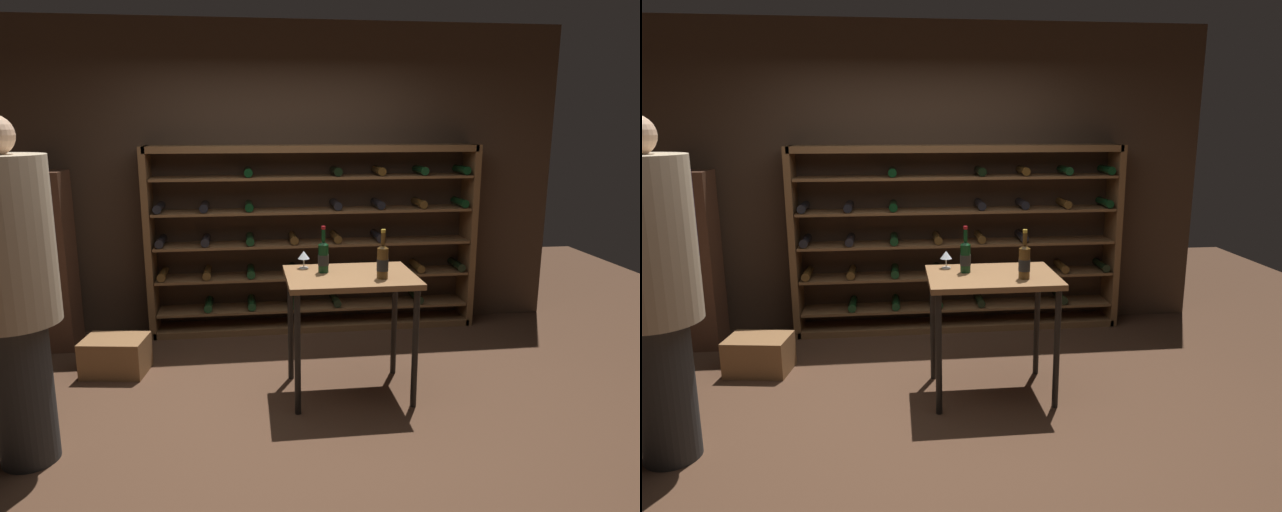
{
  "view_description": "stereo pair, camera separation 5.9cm",
  "coord_description": "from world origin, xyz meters",
  "views": [
    {
      "loc": [
        -0.32,
        -3.72,
        1.95
      ],
      "look_at": [
        0.21,
        0.26,
        1.02
      ],
      "focal_mm": 32.83,
      "sensor_mm": 36.0,
      "label": 1
    },
    {
      "loc": [
        -0.26,
        -3.73,
        1.95
      ],
      "look_at": [
        0.21,
        0.26,
        1.02
      ],
      "focal_mm": 32.83,
      "sensor_mm": 36.0,
      "label": 2
    }
  ],
  "objects": [
    {
      "name": "wine_glass_stemmed_left",
      "position": [
        0.11,
        0.42,
        0.99
      ],
      "size": [
        0.08,
        0.08,
        0.13
      ],
      "color": "silver",
      "rests_on": "tasting_table"
    },
    {
      "name": "back_wall",
      "position": [
        0.0,
        1.82,
        1.42
      ],
      "size": [
        5.4,
        0.1,
        2.84
      ],
      "primitive_type": "cube",
      "color": "#3D2B1E",
      "rests_on": "ground"
    },
    {
      "name": "wine_crate",
      "position": [
        -1.35,
        0.77,
        0.14
      ],
      "size": [
        0.53,
        0.41,
        0.29
      ],
      "primitive_type": "cube",
      "rotation": [
        0.0,
        0.0,
        -0.15
      ],
      "color": "brown",
      "rests_on": "ground"
    },
    {
      "name": "tasting_table",
      "position": [
        0.42,
        0.2,
        0.78
      ],
      "size": [
        0.91,
        0.66,
        0.9
      ],
      "color": "brown",
      "rests_on": "ground"
    },
    {
      "name": "wine_bottle_black_capsule",
      "position": [
        0.61,
        0.06,
        1.02
      ],
      "size": [
        0.08,
        0.08,
        0.34
      ],
      "color": "#4C3314",
      "rests_on": "tasting_table"
    },
    {
      "name": "ground_plane",
      "position": [
        0.0,
        0.0,
        0.0
      ],
      "size": [
        9.63,
        9.63,
        0.0
      ],
      "primitive_type": "plane",
      "color": "#472D1E"
    },
    {
      "name": "wine_rack",
      "position": [
        0.33,
        1.61,
        0.86
      ],
      "size": [
        3.06,
        0.32,
        1.74
      ],
      "color": "brown",
      "rests_on": "ground"
    },
    {
      "name": "display_cabinet",
      "position": [
        -2.02,
        1.42,
        0.77
      ],
      "size": [
        0.44,
        0.36,
        1.55
      ],
      "primitive_type": "cube",
      "color": "#4C2D1E",
      "rests_on": "ground"
    },
    {
      "name": "wine_bottle_amber_reserve",
      "position": [
        0.24,
        0.28,
        1.01
      ],
      "size": [
        0.08,
        0.08,
        0.33
      ],
      "color": "black",
      "rests_on": "tasting_table"
    },
    {
      "name": "person_bystander_red_print",
      "position": [
        -1.6,
        -0.43,
        1.09
      ],
      "size": [
        0.5,
        0.5,
        1.99
      ],
      "rotation": [
        0.0,
        0.0,
        -2.35
      ],
      "color": "#292929",
      "rests_on": "ground"
    }
  ]
}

